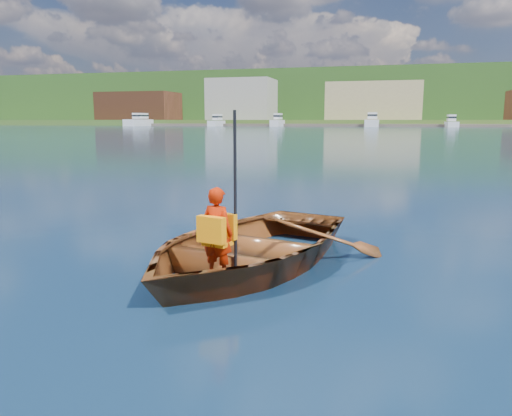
# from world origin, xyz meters

# --- Properties ---
(ground) EXTENTS (600.00, 600.00, 0.00)m
(ground) POSITION_xyz_m (0.00, 0.00, 0.00)
(ground) COLOR #122547
(ground) RESTS_ON ground
(rowboat) EXTENTS (3.88, 4.71, 0.85)m
(rowboat) POSITION_xyz_m (-1.08, -0.27, 0.27)
(rowboat) COLOR #71320D
(rowboat) RESTS_ON ground
(child_paddler) EXTENTS (0.44, 0.41, 1.92)m
(child_paddler) POSITION_xyz_m (-1.16, -1.18, 0.65)
(child_paddler) COLOR #AF1B02
(child_paddler) RESTS_ON ground
(shoreline) EXTENTS (400.00, 140.00, 22.00)m
(shoreline) POSITION_xyz_m (0.00, 236.61, 10.32)
(shoreline) COLOR #2C501D
(shoreline) RESTS_ON ground
(dock) EXTENTS (160.03, 5.74, 0.80)m
(dock) POSITION_xyz_m (4.64, 148.00, 0.40)
(dock) COLOR brown
(dock) RESTS_ON ground
(waterfront_buildings) EXTENTS (202.00, 16.00, 14.00)m
(waterfront_buildings) POSITION_xyz_m (-7.74, 165.00, 7.74)
(waterfront_buildings) COLOR brown
(waterfront_buildings) RESTS_ON ground
(marina_yachts) EXTENTS (147.03, 13.71, 4.42)m
(marina_yachts) POSITION_xyz_m (-12.97, 143.31, 1.40)
(marina_yachts) COLOR silver
(marina_yachts) RESTS_ON ground
(hillside_trees) EXTENTS (289.92, 86.95, 26.44)m
(hillside_trees) POSITION_xyz_m (-7.90, 236.95, 17.56)
(hillside_trees) COLOR #382314
(hillside_trees) RESTS_ON ground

